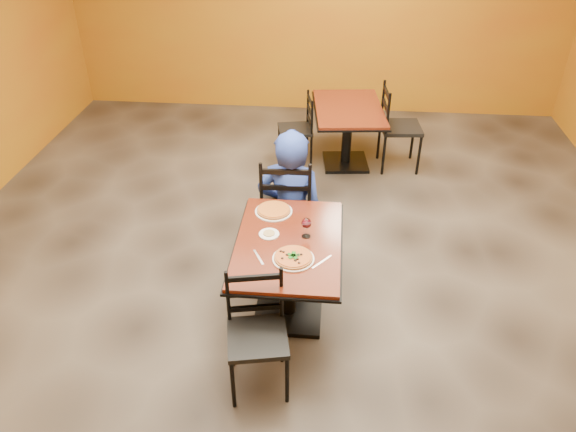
# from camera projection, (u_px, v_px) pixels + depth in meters

# --- Properties ---
(floor) EXTENTS (7.00, 8.00, 0.01)m
(floor) POSITION_uv_depth(u_px,v_px,m) (293.00, 275.00, 5.01)
(floor) COLOR black
(floor) RESTS_ON ground
(wall_back) EXTENTS (7.00, 0.01, 3.00)m
(wall_back) POSITION_uv_depth(u_px,v_px,m) (318.00, 5.00, 7.51)
(wall_back) COLOR #A17011
(wall_back) RESTS_ON ground
(table_main) EXTENTS (0.83, 1.23, 0.75)m
(table_main) POSITION_uv_depth(u_px,v_px,m) (288.00, 261.00, 4.29)
(table_main) COLOR maroon
(table_main) RESTS_ON floor
(table_second) EXTENTS (0.93, 1.28, 0.75)m
(table_second) POSITION_uv_depth(u_px,v_px,m) (348.00, 123.00, 6.52)
(table_second) COLOR maroon
(table_second) RESTS_ON floor
(chair_main_near) EXTENTS (0.48, 0.48, 0.91)m
(chair_main_near) POSITION_uv_depth(u_px,v_px,m) (257.00, 338.00, 3.74)
(chair_main_near) COLOR black
(chair_main_near) RESTS_ON floor
(chair_main_far) EXTENTS (0.49, 0.49, 1.04)m
(chair_main_far) POSITION_uv_depth(u_px,v_px,m) (287.00, 202.00, 5.09)
(chair_main_far) COLOR black
(chair_main_far) RESTS_ON floor
(chair_second_left) EXTENTS (0.46, 0.46, 0.87)m
(chair_second_left) POSITION_uv_depth(u_px,v_px,m) (295.00, 130.00, 6.64)
(chair_second_left) COLOR black
(chair_second_left) RESTS_ON floor
(chair_second_right) EXTENTS (0.50, 0.50, 1.02)m
(chair_second_right) POSITION_uv_depth(u_px,v_px,m) (401.00, 128.00, 6.50)
(chair_second_right) COLOR black
(chair_second_right) RESTS_ON floor
(diner) EXTENTS (0.70, 0.52, 1.30)m
(diner) POSITION_uv_depth(u_px,v_px,m) (291.00, 196.00, 4.94)
(diner) COLOR navy
(diner) RESTS_ON floor
(plate_main) EXTENTS (0.31, 0.31, 0.01)m
(plate_main) POSITION_uv_depth(u_px,v_px,m) (293.00, 259.00, 3.99)
(plate_main) COLOR white
(plate_main) RESTS_ON table_main
(pizza_main) EXTENTS (0.28, 0.28, 0.02)m
(pizza_main) POSITION_uv_depth(u_px,v_px,m) (293.00, 257.00, 3.99)
(pizza_main) COLOR maroon
(pizza_main) RESTS_ON plate_main
(plate_far) EXTENTS (0.31, 0.31, 0.01)m
(plate_far) POSITION_uv_depth(u_px,v_px,m) (274.00, 211.00, 4.53)
(plate_far) COLOR white
(plate_far) RESTS_ON table_main
(pizza_far) EXTENTS (0.28, 0.28, 0.02)m
(pizza_far) POSITION_uv_depth(u_px,v_px,m) (274.00, 210.00, 4.52)
(pizza_far) COLOR orange
(pizza_far) RESTS_ON plate_far
(side_plate) EXTENTS (0.16, 0.16, 0.01)m
(side_plate) POSITION_uv_depth(u_px,v_px,m) (269.00, 234.00, 4.25)
(side_plate) COLOR white
(side_plate) RESTS_ON table_main
(dip) EXTENTS (0.09, 0.09, 0.01)m
(dip) POSITION_uv_depth(u_px,v_px,m) (269.00, 233.00, 4.25)
(dip) COLOR #A58850
(dip) RESTS_ON side_plate
(wine_glass) EXTENTS (0.08, 0.08, 0.18)m
(wine_glass) POSITION_uv_depth(u_px,v_px,m) (306.00, 227.00, 4.19)
(wine_glass) COLOR white
(wine_glass) RESTS_ON table_main
(fork) EXTENTS (0.10, 0.17, 0.00)m
(fork) POSITION_uv_depth(u_px,v_px,m) (259.00, 257.00, 4.01)
(fork) COLOR silver
(fork) RESTS_ON table_main
(knife) EXTENTS (0.14, 0.17, 0.00)m
(knife) POSITION_uv_depth(u_px,v_px,m) (322.00, 262.00, 3.97)
(knife) COLOR silver
(knife) RESTS_ON table_main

